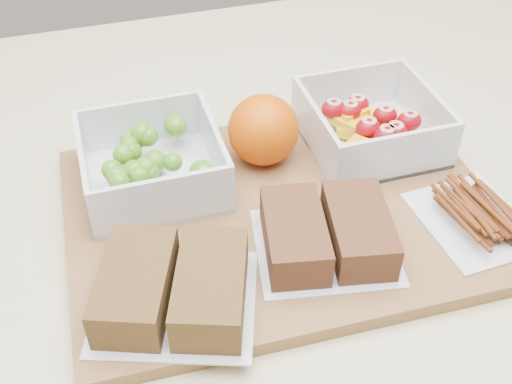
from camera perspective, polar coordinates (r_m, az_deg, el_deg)
cutting_board at (r=0.64m, az=2.26°, el=-1.94°), size 0.43×0.31×0.02m
grape_container at (r=0.66m, az=-9.22°, el=2.64°), size 0.14×0.14×0.06m
fruit_container at (r=0.72m, az=10.13°, el=5.76°), size 0.14×0.14×0.06m
orange at (r=0.67m, az=0.66°, el=5.54°), size 0.08×0.08×0.08m
sandwich_bag_left at (r=0.54m, az=-7.35°, el=-8.42°), size 0.17×0.16×0.04m
sandwich_bag_center at (r=0.59m, az=6.30°, el=-3.67°), size 0.15×0.13×0.04m
pretzel_bag at (r=0.65m, az=18.94°, el=-1.70°), size 0.10×0.12×0.03m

